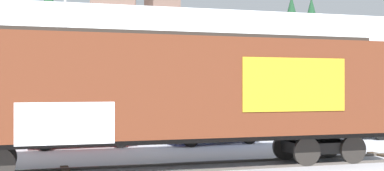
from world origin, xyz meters
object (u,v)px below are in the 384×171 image
(parked_car_red, at_px, (79,128))
(parked_car_silver, at_px, (339,121))
(flagpole, at_px, (68,37))
(freight_car, at_px, (160,90))
(parked_car_blue, at_px, (211,125))

(parked_car_red, bearing_deg, parked_car_silver, -0.44)
(flagpole, xyz_separation_m, parked_car_red, (0.32, -3.15, -4.08))
(parked_car_red, bearing_deg, flagpole, 95.77)
(freight_car, distance_m, parked_car_red, 7.16)
(parked_car_blue, bearing_deg, flagpole, 150.42)
(freight_car, xyz_separation_m, parked_car_red, (-1.93, 6.70, -1.63))
(parked_car_silver, bearing_deg, parked_car_red, 179.56)
(flagpole, height_order, parked_car_blue, flagpole)
(freight_car, height_order, parked_car_silver, freight_car)
(freight_car, xyz_separation_m, parked_car_silver, (10.34, 6.60, -1.58))
(parked_car_blue, xyz_separation_m, parked_car_silver, (6.58, 0.17, 0.02))
(freight_car, distance_m, parked_car_blue, 7.62)
(flagpole, relative_size, parked_car_red, 1.75)
(parked_car_red, height_order, parked_car_blue, parked_car_blue)
(parked_car_red, bearing_deg, freight_car, -73.89)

